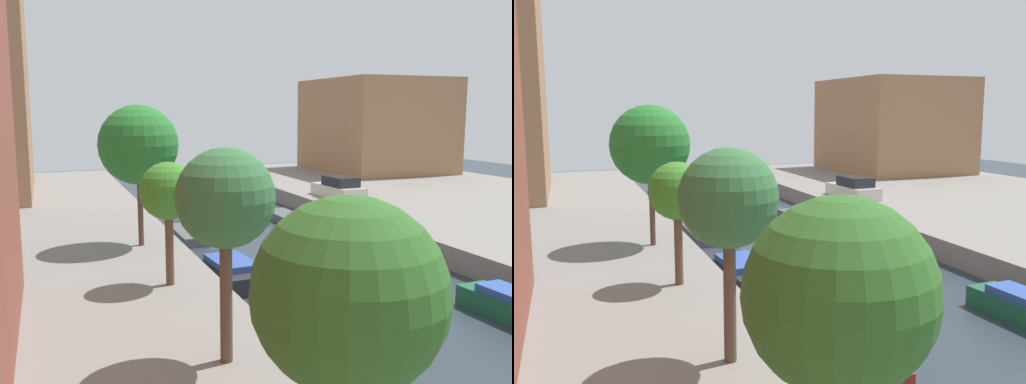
# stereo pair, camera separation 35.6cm
# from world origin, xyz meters

# --- Properties ---
(ground_plane) EXTENTS (84.00, 84.00, 0.00)m
(ground_plane) POSITION_xyz_m (0.00, 0.00, 0.00)
(ground_plane) COLOR #28333D
(low_block_right) EXTENTS (10.00, 11.81, 8.20)m
(low_block_right) POSITION_xyz_m (18.00, 23.07, 5.10)
(low_block_right) COLOR #9E704C
(low_block_right) RESTS_ON quay_right
(street_tree_0) EXTENTS (2.55, 2.55, 4.43)m
(street_tree_0) POSITION_xyz_m (-6.67, -14.06, 4.14)
(street_tree_0) COLOR brown
(street_tree_0) RESTS_ON quay_left
(street_tree_1) EXTENTS (2.15, 2.15, 4.71)m
(street_tree_1) POSITION_xyz_m (-6.67, -9.02, 4.59)
(street_tree_1) COLOR brown
(street_tree_1) RESTS_ON quay_left
(street_tree_2) EXTENTS (1.81, 1.81, 3.90)m
(street_tree_2) POSITION_xyz_m (-6.67, -3.26, 3.95)
(street_tree_2) COLOR brown
(street_tree_2) RESTS_ON quay_left
(street_tree_3) EXTENTS (3.19, 3.19, 5.70)m
(street_tree_3) POSITION_xyz_m (-6.67, 2.22, 5.09)
(street_tree_3) COLOR brown
(street_tree_3) RESTS_ON quay_left
(parked_car) EXTENTS (1.84, 4.18, 1.34)m
(parked_car) POSITION_xyz_m (7.11, 10.36, 1.56)
(parked_car) COLOR beige
(parked_car) RESTS_ON quay_right
(moored_boat_left_1) EXTENTS (1.63, 3.63, 0.90)m
(moored_boat_left_1) POSITION_xyz_m (-3.45, -8.50, 0.38)
(moored_boat_left_1) COLOR maroon
(moored_boat_left_1) RESTS_ON ground_plane
(moored_boat_left_2) EXTENTS (1.91, 4.37, 0.92)m
(moored_boat_left_2) POSITION_xyz_m (-3.83, -0.61, 0.41)
(moored_boat_left_2) COLOR #232328
(moored_boat_left_2) RESTS_ON ground_plane
(moored_boat_left_3) EXTENTS (1.26, 3.96, 0.46)m
(moored_boat_left_3) POSITION_xyz_m (-3.62, 6.72, 0.23)
(moored_boat_left_3) COLOR #4C5156
(moored_boat_left_3) RESTS_ON ground_plane
(moored_boat_left_4) EXTENTS (1.80, 4.38, 0.87)m
(moored_boat_left_4) POSITION_xyz_m (-3.45, 13.47, 0.38)
(moored_boat_left_4) COLOR beige
(moored_boat_left_4) RESTS_ON ground_plane
(moored_boat_right_2) EXTENTS (1.31, 3.80, 0.85)m
(moored_boat_right_2) POSITION_xyz_m (3.44, 1.44, 0.35)
(moored_boat_right_2) COLOR maroon
(moored_boat_right_2) RESTS_ON ground_plane
(moored_boat_right_3) EXTENTS (1.51, 4.40, 0.48)m
(moored_boat_right_3) POSITION_xyz_m (2.86, 8.69, 0.24)
(moored_boat_right_3) COLOR #4C5156
(moored_boat_right_3) RESTS_ON ground_plane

